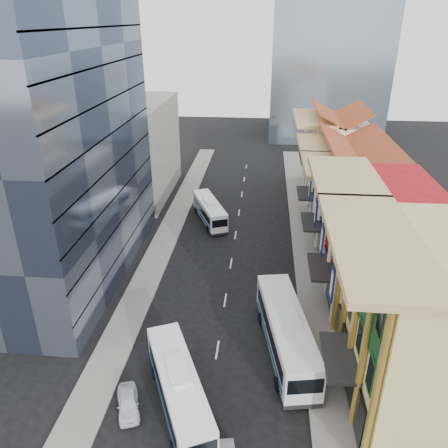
# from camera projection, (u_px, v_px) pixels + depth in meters

# --- Properties ---
(ground) EXTENTS (200.00, 200.00, 0.00)m
(ground) POSITION_uv_depth(u_px,v_px,m) (204.00, 433.00, 28.68)
(ground) COLOR black
(ground) RESTS_ON ground
(sidewalk_right) EXTENTS (3.00, 90.00, 0.15)m
(sidewalk_right) POSITION_uv_depth(u_px,v_px,m) (308.00, 267.00, 47.70)
(sidewalk_right) COLOR slate
(sidewalk_right) RESTS_ON ground
(sidewalk_left) EXTENTS (3.00, 90.00, 0.15)m
(sidewalk_left) POSITION_uv_depth(u_px,v_px,m) (156.00, 259.00, 49.15)
(sidewalk_left) COLOR slate
(sidewalk_left) RESTS_ON ground
(shophouse_tan) EXTENTS (8.00, 14.00, 12.00)m
(shophouse_tan) POSITION_uv_depth(u_px,v_px,m) (418.00, 325.00, 29.40)
(shophouse_tan) COLOR #D8C67D
(shophouse_tan) RESTS_ON ground
(shophouse_red) EXTENTS (8.00, 10.00, 12.00)m
(shophouse_red) POSITION_uv_depth(u_px,v_px,m) (378.00, 242.00, 40.19)
(shophouse_red) COLOR #AB131A
(shophouse_red) RESTS_ON ground
(shophouse_cream_near) EXTENTS (8.00, 9.00, 10.00)m
(shophouse_cream_near) POSITION_uv_depth(u_px,v_px,m) (358.00, 211.00, 49.16)
(shophouse_cream_near) COLOR #EDE7CF
(shophouse_cream_near) RESTS_ON ground
(shophouse_cream_mid) EXTENTS (8.00, 9.00, 10.00)m
(shophouse_cream_mid) POSITION_uv_depth(u_px,v_px,m) (346.00, 183.00, 57.25)
(shophouse_cream_mid) COLOR #EDE7CF
(shophouse_cream_mid) RESTS_ON ground
(shophouse_cream_far) EXTENTS (8.00, 12.00, 11.00)m
(shophouse_cream_far) POSITION_uv_depth(u_px,v_px,m) (335.00, 157.00, 66.48)
(shophouse_cream_far) COLOR #EDE7CF
(shophouse_cream_far) RESTS_ON ground
(office_tower) EXTENTS (12.00, 26.00, 30.00)m
(office_tower) POSITION_uv_depth(u_px,v_px,m) (48.00, 132.00, 40.78)
(office_tower) COLOR #374058
(office_tower) RESTS_ON ground
(office_block_far) EXTENTS (10.00, 18.00, 14.00)m
(office_block_far) POSITION_uv_depth(u_px,v_px,m) (135.00, 149.00, 64.81)
(office_block_far) COLOR gray
(office_block_far) RESTS_ON ground
(bus_left_near) EXTENTS (6.64, 10.78, 3.43)m
(bus_left_near) POSITION_uv_depth(u_px,v_px,m) (179.00, 388.00, 29.96)
(bus_left_near) COLOR white
(bus_left_near) RESTS_ON ground
(bus_left_far) EXTENTS (5.84, 9.89, 3.13)m
(bus_left_far) POSITION_uv_depth(u_px,v_px,m) (210.00, 210.00, 57.83)
(bus_left_far) COLOR white
(bus_left_far) RESTS_ON ground
(bus_right) EXTENTS (5.03, 12.61, 3.94)m
(bus_right) POSITION_uv_depth(u_px,v_px,m) (286.00, 332.00, 34.90)
(bus_right) COLOR white
(bus_right) RESTS_ON ground
(sedan_left) EXTENTS (2.57, 3.83, 1.21)m
(sedan_left) POSITION_uv_depth(u_px,v_px,m) (128.00, 403.00, 30.19)
(sedan_left) COLOR silver
(sedan_left) RESTS_ON ground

